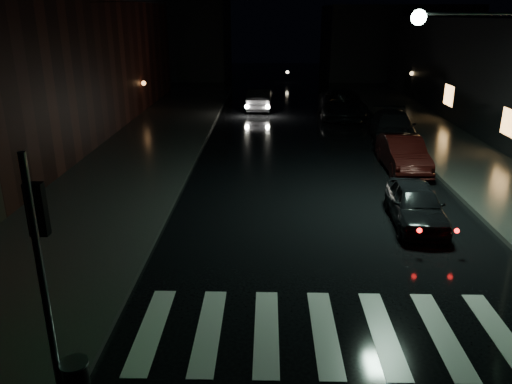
# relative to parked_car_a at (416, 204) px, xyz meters

# --- Properties ---
(ground) EXTENTS (120.00, 120.00, 0.00)m
(ground) POSITION_rel_parked_car_a_xyz_m (-5.80, -6.25, -0.64)
(ground) COLOR black
(ground) RESTS_ON ground
(sidewalk_left) EXTENTS (6.00, 44.00, 0.15)m
(sidewalk_left) POSITION_rel_parked_car_a_xyz_m (-10.80, 7.75, -0.56)
(sidewalk_left) COLOR #282826
(sidewalk_left) RESTS_ON ground
(sidewalk_right) EXTENTS (4.00, 44.00, 0.15)m
(sidewalk_right) POSITION_rel_parked_car_a_xyz_m (4.20, 7.75, -0.56)
(sidewalk_right) COLOR #282826
(sidewalk_right) RESTS_ON ground
(building_far_left) EXTENTS (14.00, 10.00, 8.00)m
(building_far_left) POSITION_rel_parked_car_a_xyz_m (-15.80, 38.75, 3.36)
(building_far_left) COLOR black
(building_far_left) RESTS_ON ground
(building_far_right) EXTENTS (14.00, 10.00, 7.00)m
(building_far_right) POSITION_rel_parked_car_a_xyz_m (8.20, 38.75, 2.86)
(building_far_right) COLOR black
(building_far_right) RESTS_ON ground
(crosswalk) EXTENTS (9.00, 3.00, 0.01)m
(crosswalk) POSITION_rel_parked_car_a_xyz_m (-2.80, -5.75, -0.63)
(crosswalk) COLOR beige
(crosswalk) RESTS_ON ground
(signal_pole_corner) EXTENTS (0.68, 0.61, 4.20)m
(signal_pole_corner) POSITION_rel_parked_car_a_xyz_m (-7.94, -7.71, 0.90)
(signal_pole_corner) COLOR slate
(signal_pole_corner) RESTS_ON ground
(parked_car_a) EXTENTS (1.74, 3.84, 1.28)m
(parked_car_a) POSITION_rel_parked_car_a_xyz_m (0.00, 0.00, 0.00)
(parked_car_a) COLOR black
(parked_car_a) RESTS_ON ground
(parked_car_b) EXTENTS (1.54, 4.29, 1.41)m
(parked_car_b) POSITION_rel_parked_car_a_xyz_m (1.04, 5.71, 0.06)
(parked_car_b) COLOR black
(parked_car_b) RESTS_ON ground
(parked_car_c) EXTENTS (2.61, 5.27, 1.47)m
(parked_car_c) POSITION_rel_parked_car_a_xyz_m (1.80, 10.76, 0.10)
(parked_car_c) COLOR black
(parked_car_c) RESTS_ON ground
(parked_car_d) EXTENTS (3.01, 6.05, 1.65)m
(parked_car_d) POSITION_rel_parked_car_a_xyz_m (0.05, 17.04, 0.19)
(parked_car_d) COLOR black
(parked_car_d) RESTS_ON ground
(oncoming_car) EXTENTS (1.73, 4.46, 1.45)m
(oncoming_car) POSITION_rel_parked_car_a_xyz_m (-5.17, 19.53, 0.09)
(oncoming_car) COLOR black
(oncoming_car) RESTS_ON ground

